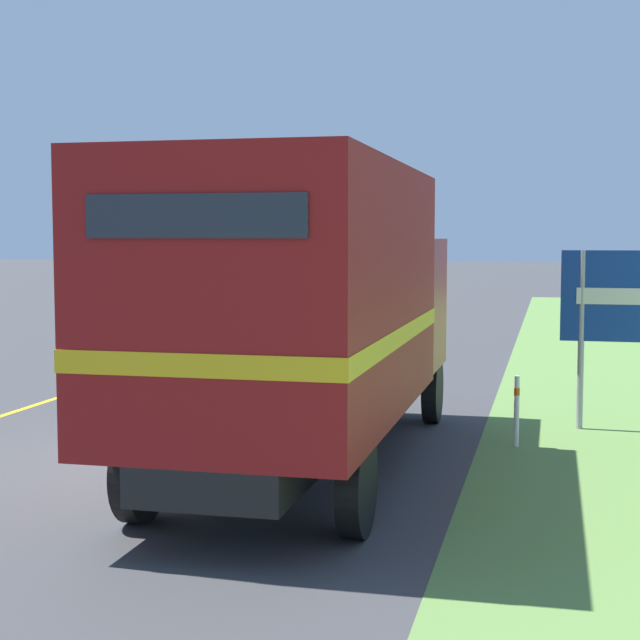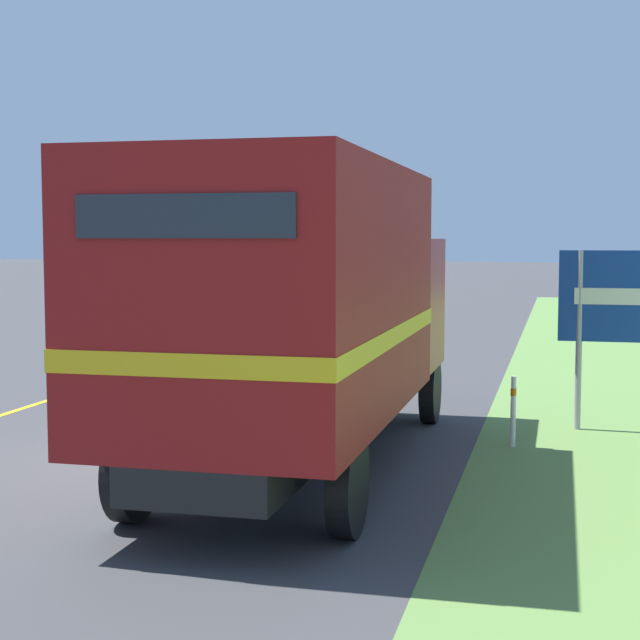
% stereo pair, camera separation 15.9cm
% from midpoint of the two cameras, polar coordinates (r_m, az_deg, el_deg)
% --- Properties ---
extents(ground_plane, '(200.00, 200.00, 0.00)m').
position_cam_midpoint_polar(ground_plane, '(12.59, -8.53, -7.98)').
color(ground_plane, '#3D3D3F').
extents(edge_line_yellow, '(0.12, 51.47, 0.01)m').
position_cam_midpoint_polar(edge_line_yellow, '(22.55, -8.12, -2.29)').
color(edge_line_yellow, yellow).
rests_on(edge_line_yellow, ground).
extents(centre_dash_near, '(0.12, 2.60, 0.01)m').
position_cam_midpoint_polar(centre_dash_near, '(13.23, -7.35, -7.33)').
color(centre_dash_near, white).
rests_on(centre_dash_near, ground).
extents(centre_dash_mid_a, '(0.12, 2.60, 0.01)m').
position_cam_midpoint_polar(centre_dash_mid_a, '(19.43, -0.28, -3.38)').
color(centre_dash_mid_a, white).
rests_on(centre_dash_mid_a, ground).
extents(centre_dash_mid_b, '(0.12, 2.60, 0.01)m').
position_cam_midpoint_polar(centre_dash_mid_b, '(25.83, 3.31, -1.34)').
color(centre_dash_mid_b, white).
rests_on(centre_dash_mid_b, ground).
extents(centre_dash_far, '(0.12, 2.60, 0.01)m').
position_cam_midpoint_polar(centre_dash_far, '(32.31, 5.47, -0.12)').
color(centre_dash_far, white).
rests_on(centre_dash_far, ground).
extents(centre_dash_farthest, '(0.12, 2.60, 0.01)m').
position_cam_midpoint_polar(centre_dash_farthest, '(38.83, 6.90, 0.70)').
color(centre_dash_farthest, white).
rests_on(centre_dash_farthest, ground).
extents(horse_trailer_truck, '(2.54, 7.83, 3.56)m').
position_cam_midpoint_polar(horse_trailer_truck, '(11.45, -0.77, 0.84)').
color(horse_trailer_truck, black).
rests_on(horse_trailer_truck, ground).
extents(lead_car_white, '(1.80, 4.06, 1.88)m').
position_cam_midpoint_polar(lead_car_white, '(25.84, -0.82, 0.78)').
color(lead_car_white, black).
rests_on(lead_car_white, ground).
extents(highway_sign, '(2.01, 0.09, 2.94)m').
position_cam_midpoint_polar(highway_sign, '(14.60, 18.09, 1.00)').
color(highway_sign, '#9E9EA3').
rests_on(highway_sign, ground).
extents(delineator_post, '(0.08, 0.08, 0.95)m').
position_cam_midpoint_polar(delineator_post, '(13.29, 11.51, -5.12)').
color(delineator_post, white).
rests_on(delineator_post, ground).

